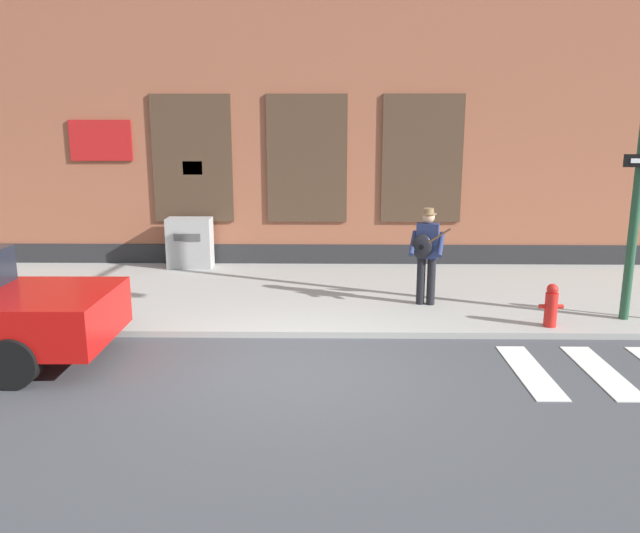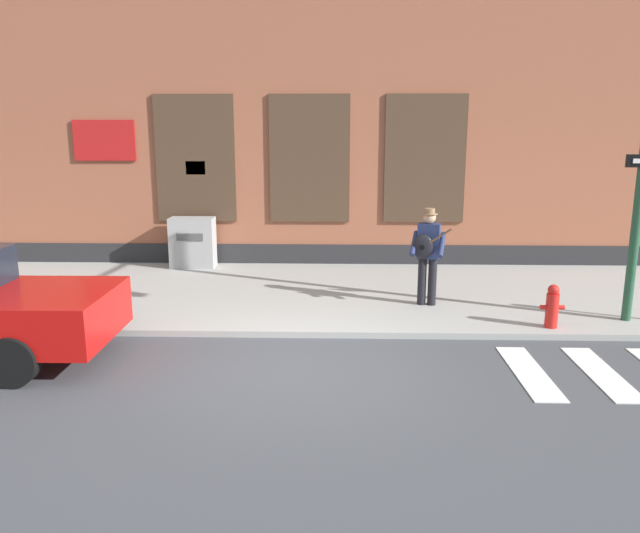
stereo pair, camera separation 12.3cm
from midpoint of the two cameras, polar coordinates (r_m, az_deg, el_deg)
The scene contains 6 objects.
ground_plane at distance 8.58m, azimuth -3.05°, elevation -9.41°, with size 160.00×160.00×0.00m, color #424449.
sidewalk at distance 12.13m, azimuth -1.85°, elevation -2.47°, with size 28.00×4.96×0.10m.
building_backdrop at distance 16.18m, azimuth -1.18°, elevation 13.98°, with size 28.00×4.06×7.17m.
busker at distance 11.12m, azimuth 9.39°, elevation 1.43°, with size 0.72×0.64×1.73m.
utility_box at distance 14.32m, azimuth -12.04°, elevation 2.14°, with size 0.99×0.53×1.13m.
fire_hydrant at distance 10.54m, azimuth 20.07°, elevation -3.37°, with size 0.38×0.20×0.70m.
Camera 1 is at (0.51, -7.93, 3.23)m, focal length 35.00 mm.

